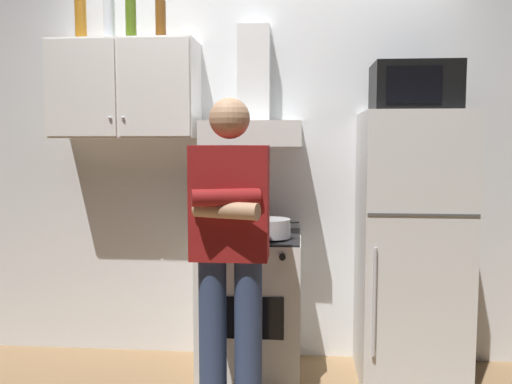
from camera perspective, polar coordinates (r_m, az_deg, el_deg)
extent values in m
cube|color=white|center=(3.56, 0.80, 4.11)|extent=(4.80, 0.10, 2.70)
cube|color=white|center=(3.52, -13.65, 10.47)|extent=(0.90, 0.34, 0.60)
cube|color=white|center=(3.43, -18.22, 10.49)|extent=(0.43, 0.01, 0.58)
cube|color=white|center=(3.28, -10.84, 10.90)|extent=(0.43, 0.01, 0.58)
sphere|color=#B2B2B7|center=(3.34, -15.26, 7.62)|extent=(0.02, 0.02, 0.02)
sphere|color=#B2B2B7|center=(3.31, -13.95, 7.67)|extent=(0.02, 0.02, 0.02)
cube|color=white|center=(3.36, -0.51, -11.99)|extent=(0.60, 0.60, 0.85)
cube|color=black|center=(3.26, -0.52, -4.74)|extent=(0.59, 0.59, 0.01)
cube|color=black|center=(3.07, -1.04, -13.23)|extent=(0.42, 0.01, 0.24)
cylinder|color=black|center=(3.15, -3.08, -4.86)|extent=(0.16, 0.16, 0.01)
cylinder|color=black|center=(3.13, 1.66, -4.94)|extent=(0.16, 0.16, 0.01)
cylinder|color=black|center=(3.39, -2.53, -4.15)|extent=(0.16, 0.16, 0.01)
cylinder|color=black|center=(3.37, 1.88, -4.21)|extent=(0.16, 0.16, 0.01)
cylinder|color=black|center=(2.99, -4.91, -6.76)|extent=(0.04, 0.02, 0.04)
cylinder|color=black|center=(2.97, -2.42, -6.82)|extent=(0.04, 0.02, 0.04)
cylinder|color=black|center=(2.96, 0.29, -6.88)|extent=(0.04, 0.02, 0.04)
cylinder|color=black|center=(2.95, 2.82, -6.91)|extent=(0.04, 0.02, 0.04)
cube|color=white|center=(3.29, -0.40, 6.19)|extent=(0.60, 0.44, 0.15)
cube|color=white|center=(3.45, -0.19, 12.38)|extent=(0.20, 0.16, 0.60)
cube|color=silver|center=(3.32, 16.11, -5.74)|extent=(0.60, 0.60, 1.60)
cube|color=#4C4C4C|center=(2.99, 17.37, -2.32)|extent=(0.59, 0.01, 0.01)
cylinder|color=silver|center=(3.04, 12.47, -11.37)|extent=(0.02, 0.02, 0.60)
cube|color=black|center=(3.30, 16.47, 10.58)|extent=(0.48, 0.36, 0.28)
cube|color=black|center=(3.11, 16.44, 10.91)|extent=(0.30, 0.01, 0.20)
cylinder|color=navy|center=(2.82, -4.61, -15.51)|extent=(0.14, 0.14, 0.85)
cylinder|color=navy|center=(2.79, -0.82, -15.66)|extent=(0.14, 0.14, 0.85)
cube|color=maroon|center=(2.64, -2.79, -1.12)|extent=(0.38, 0.20, 0.56)
cylinder|color=maroon|center=(2.49, -3.22, -0.57)|extent=(0.33, 0.17, 0.08)
cylinder|color=tan|center=(2.50, -3.21, -1.93)|extent=(0.33, 0.17, 0.08)
sphere|color=tan|center=(2.62, -2.83, 7.82)|extent=(0.20, 0.20, 0.20)
cylinder|color=#B7BABF|center=(3.12, 1.66, -3.86)|extent=(0.22, 0.22, 0.11)
cylinder|color=black|center=(3.12, -0.81, -3.14)|extent=(0.05, 0.01, 0.01)
cylinder|color=black|center=(3.11, 4.15, -3.20)|extent=(0.05, 0.01, 0.01)
cylinder|color=#4C6B19|center=(3.53, -13.15, 17.45)|extent=(0.07, 0.07, 0.25)
cylinder|color=silver|center=(3.59, -15.33, 17.41)|extent=(0.07, 0.07, 0.28)
cylinder|color=brown|center=(3.53, -10.09, 17.46)|extent=(0.07, 0.07, 0.24)
cylinder|color=#B7721E|center=(3.64, -18.13, 17.07)|extent=(0.07, 0.07, 0.27)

